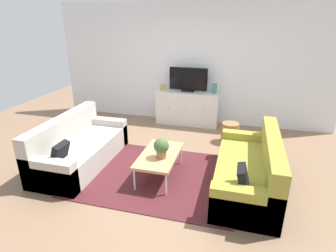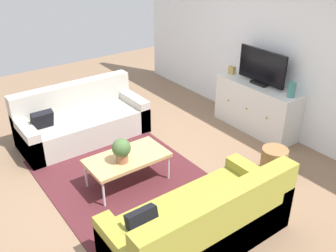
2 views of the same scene
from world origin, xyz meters
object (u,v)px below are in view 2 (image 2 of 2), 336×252
at_px(couch_right_side, 203,226).
at_px(flat_screen_tv, 262,68).
at_px(glass_vase, 292,90).
at_px(tv_console, 256,107).
at_px(coffee_table, 127,159).
at_px(potted_plant, 121,150).
at_px(couch_left_side, 81,121).
at_px(mantel_clock, 232,70).
at_px(wicker_basket, 273,162).

bearing_deg(couch_right_side, flat_screen_tv, 121.19).
bearing_deg(glass_vase, tv_console, -180.00).
bearing_deg(coffee_table, potted_plant, -58.60).
xyz_separation_m(couch_right_side, flat_screen_tv, (-1.45, 2.39, 0.77)).
distance_m(couch_left_side, coffee_table, 1.49).
distance_m(flat_screen_tv, mantel_clock, 0.63).
height_order(flat_screen_tv, wicker_basket, flat_screen_tv).
bearing_deg(tv_console, flat_screen_tv, 90.00).
height_order(couch_right_side, potted_plant, couch_right_side).
bearing_deg(coffee_table, couch_left_side, 178.12).
relative_size(couch_left_side, potted_plant, 6.14).
height_order(couch_right_side, wicker_basket, couch_right_side).
xyz_separation_m(potted_plant, wicker_basket, (0.92, 1.73, -0.37)).
xyz_separation_m(couch_left_side, tv_console, (1.43, 2.37, 0.12)).
relative_size(couch_left_side, couch_right_side, 1.00).
relative_size(couch_left_side, coffee_table, 1.88).
xyz_separation_m(potted_plant, tv_console, (-0.12, 2.53, -0.18)).
bearing_deg(couch_left_side, tv_console, 58.98).
xyz_separation_m(couch_left_side, flat_screen_tv, (1.43, 2.39, 0.77)).
bearing_deg(potted_plant, tv_console, 92.71).
xyz_separation_m(tv_console, flat_screen_tv, (0.00, 0.02, 0.66)).
xyz_separation_m(couch_left_side, coffee_table, (1.48, -0.05, 0.10)).
bearing_deg(flat_screen_tv, wicker_basket, -38.19).
height_order(tv_console, mantel_clock, mantel_clock).
height_order(couch_left_side, glass_vase, glass_vase).
height_order(coffee_table, potted_plant, potted_plant).
height_order(couch_left_side, tv_console, couch_left_side).
height_order(couch_left_side, coffee_table, couch_left_side).
bearing_deg(coffee_table, mantel_clock, 104.99).
bearing_deg(couch_left_side, glass_vase, 49.61).
height_order(coffee_table, flat_screen_tv, flat_screen_tv).
relative_size(tv_console, flat_screen_tv, 1.65).
bearing_deg(flat_screen_tv, potted_plant, -87.31).
height_order(potted_plant, glass_vase, glass_vase).
distance_m(couch_left_side, glass_vase, 3.18).
bearing_deg(potted_plant, glass_vase, 79.40).
bearing_deg(tv_console, coffee_table, -88.68).
bearing_deg(couch_right_side, potted_plant, -173.44).
bearing_deg(flat_screen_tv, coffee_table, -88.69).
relative_size(tv_console, wicker_basket, 3.54).
bearing_deg(couch_right_side, glass_vase, 109.84).
bearing_deg(tv_console, glass_vase, 0.00).
bearing_deg(flat_screen_tv, couch_right_side, -58.81).
relative_size(couch_right_side, glass_vase, 8.75).
distance_m(potted_plant, tv_console, 2.54).
xyz_separation_m(coffee_table, mantel_clock, (-0.65, 2.42, 0.47)).
distance_m(couch_right_side, glass_vase, 2.60).
bearing_deg(glass_vase, coffee_table, -102.49).
distance_m(couch_right_side, mantel_clock, 3.18).
distance_m(couch_right_side, flat_screen_tv, 2.90).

